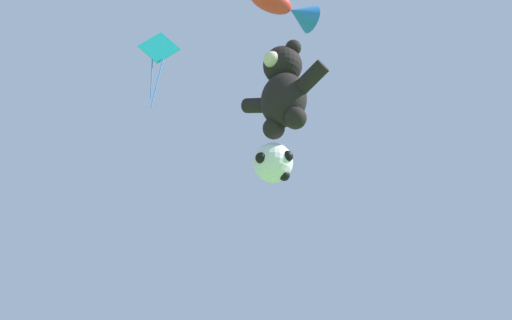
{
  "coord_description": "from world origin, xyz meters",
  "views": [
    {
      "loc": [
        7.04,
        -2.09,
        1.35
      ],
      "look_at": [
        -0.24,
        6.25,
        8.0
      ],
      "focal_mm": 40.0,
      "sensor_mm": 36.0,
      "label": 1
    }
  ],
  "objects_px": {
    "teddy_bear_kite": "(283,89)",
    "diamond_kite": "(159,53)",
    "soccer_ball_kite": "(273,163)",
    "fish_kite_crimson": "(286,8)"
  },
  "relations": [
    {
      "from": "teddy_bear_kite",
      "to": "diamond_kite",
      "type": "height_order",
      "value": "diamond_kite"
    },
    {
      "from": "soccer_ball_kite",
      "to": "fish_kite_crimson",
      "type": "distance_m",
      "value": 4.51
    },
    {
      "from": "soccer_ball_kite",
      "to": "fish_kite_crimson",
      "type": "height_order",
      "value": "fish_kite_crimson"
    },
    {
      "from": "teddy_bear_kite",
      "to": "diamond_kite",
      "type": "relative_size",
      "value": 0.86
    },
    {
      "from": "fish_kite_crimson",
      "to": "diamond_kite",
      "type": "xyz_separation_m",
      "value": [
        -3.75,
        -1.04,
        -0.01
      ]
    },
    {
      "from": "teddy_bear_kite",
      "to": "fish_kite_crimson",
      "type": "relative_size",
      "value": 1.24
    },
    {
      "from": "fish_kite_crimson",
      "to": "soccer_ball_kite",
      "type": "bearing_deg",
      "value": -165.71
    },
    {
      "from": "teddy_bear_kite",
      "to": "soccer_ball_kite",
      "type": "xyz_separation_m",
      "value": [
        -0.36,
        0.03,
        -1.83
      ]
    },
    {
      "from": "soccer_ball_kite",
      "to": "diamond_kite",
      "type": "bearing_deg",
      "value": -164.42
    },
    {
      "from": "diamond_kite",
      "to": "teddy_bear_kite",
      "type": "bearing_deg",
      "value": 13.7
    }
  ]
}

